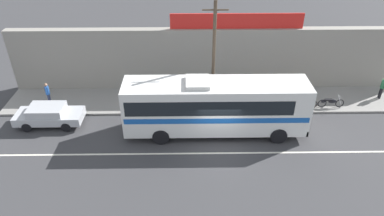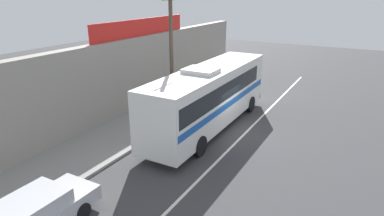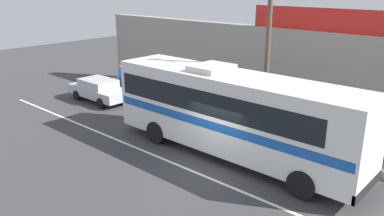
{
  "view_description": "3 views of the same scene",
  "coord_description": "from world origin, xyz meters",
  "px_view_note": "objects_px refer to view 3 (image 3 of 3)",
  "views": [
    {
      "loc": [
        -1.86,
        -16.88,
        13.45
      ],
      "look_at": [
        -1.58,
        1.35,
        1.85
      ],
      "focal_mm": 32.66,
      "sensor_mm": 36.0,
      "label": 1
    },
    {
      "loc": [
        -16.38,
        -6.54,
        7.66
      ],
      "look_at": [
        -2.16,
        1.39,
        1.86
      ],
      "focal_mm": 30.94,
      "sensor_mm": 36.0,
      "label": 2
    },
    {
      "loc": [
        8.84,
        -11.08,
        7.09
      ],
      "look_at": [
        -2.28,
        1.28,
        1.7
      ],
      "focal_mm": 36.57,
      "sensor_mm": 36.0,
      "label": 3
    }
  ],
  "objects_px": {
    "intercity_bus": "(231,109)",
    "utility_pole": "(267,53)",
    "pedestrian_far_left": "(121,75)",
    "motorcycle_green": "(383,161)",
    "motorcycle_purple": "(353,150)",
    "parked_car": "(99,89)"
  },
  "relations": [
    {
      "from": "intercity_bus",
      "to": "utility_pole",
      "type": "bearing_deg",
      "value": 88.65
    },
    {
      "from": "intercity_bus",
      "to": "pedestrian_far_left",
      "type": "bearing_deg",
      "value": 163.71
    },
    {
      "from": "motorcycle_green",
      "to": "motorcycle_purple",
      "type": "height_order",
      "value": "same"
    },
    {
      "from": "parked_car",
      "to": "pedestrian_far_left",
      "type": "height_order",
      "value": "pedestrian_far_left"
    },
    {
      "from": "intercity_bus",
      "to": "motorcycle_purple",
      "type": "bearing_deg",
      "value": 33.24
    },
    {
      "from": "parked_car",
      "to": "pedestrian_far_left",
      "type": "xyz_separation_m",
      "value": [
        -0.77,
        2.33,
        0.38
      ]
    },
    {
      "from": "pedestrian_far_left",
      "to": "intercity_bus",
      "type": "bearing_deg",
      "value": -16.29
    },
    {
      "from": "intercity_bus",
      "to": "pedestrian_far_left",
      "type": "xyz_separation_m",
      "value": [
        -11.58,
        3.39,
        -0.95
      ]
    },
    {
      "from": "utility_pole",
      "to": "motorcycle_purple",
      "type": "relative_size",
      "value": 4.11
    },
    {
      "from": "intercity_bus",
      "to": "utility_pole",
      "type": "relative_size",
      "value": 1.47
    },
    {
      "from": "motorcycle_purple",
      "to": "motorcycle_green",
      "type": "bearing_deg",
      "value": -8.75
    },
    {
      "from": "pedestrian_far_left",
      "to": "parked_car",
      "type": "bearing_deg",
      "value": -71.65
    },
    {
      "from": "intercity_bus",
      "to": "motorcycle_green",
      "type": "xyz_separation_m",
      "value": [
        5.41,
        2.56,
        -1.5
      ]
    },
    {
      "from": "utility_pole",
      "to": "parked_car",
      "type": "bearing_deg",
      "value": -172.25
    },
    {
      "from": "intercity_bus",
      "to": "utility_pole",
      "type": "xyz_separation_m",
      "value": [
        0.06,
        2.53,
        2.04
      ]
    },
    {
      "from": "motorcycle_green",
      "to": "intercity_bus",
      "type": "bearing_deg",
      "value": -154.69
    },
    {
      "from": "parked_car",
      "to": "utility_pole",
      "type": "distance_m",
      "value": 11.47
    },
    {
      "from": "motorcycle_purple",
      "to": "pedestrian_far_left",
      "type": "distance_m",
      "value": 15.79
    },
    {
      "from": "intercity_bus",
      "to": "motorcycle_green",
      "type": "distance_m",
      "value": 6.17
    },
    {
      "from": "motorcycle_green",
      "to": "parked_car",
      "type": "bearing_deg",
      "value": -174.71
    },
    {
      "from": "parked_car",
      "to": "utility_pole",
      "type": "bearing_deg",
      "value": 7.75
    },
    {
      "from": "motorcycle_green",
      "to": "utility_pole",
      "type": "bearing_deg",
      "value": -179.74
    }
  ]
}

